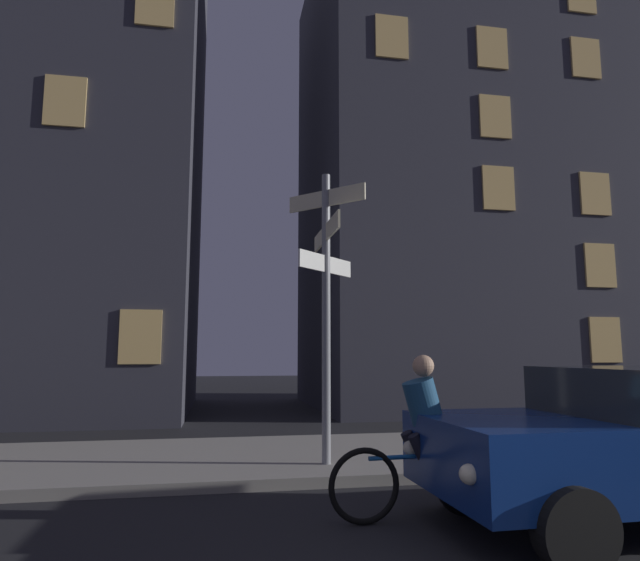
% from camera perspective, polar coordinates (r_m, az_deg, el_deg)
% --- Properties ---
extents(sidewalk_kerb, '(40.00, 3.46, 0.14)m').
position_cam_1_polar(sidewalk_kerb, '(8.92, 5.23, -17.66)').
color(sidewalk_kerb, gray).
rests_on(sidewalk_kerb, ground_plane).
extents(signpost, '(0.95, 1.76, 4.07)m').
position_cam_1_polar(signpost, '(7.73, 0.64, -0.49)').
color(signpost, gray).
rests_on(signpost, sidewalk_kerb).
extents(car_far_oncoming, '(4.06, 2.12, 1.49)m').
position_cam_1_polar(car_far_oncoming, '(6.28, 29.98, -14.35)').
color(car_far_oncoming, navy).
rests_on(car_far_oncoming, ground_plane).
extents(cyclist, '(1.82, 0.35, 1.61)m').
position_cam_1_polar(cyclist, '(5.77, 10.47, -16.25)').
color(cyclist, black).
rests_on(cyclist, ground_plane).
extents(building_left_block, '(9.37, 7.87, 19.01)m').
position_cam_1_polar(building_left_block, '(19.12, -27.33, 17.55)').
color(building_left_block, '#383842').
rests_on(building_left_block, ground_plane).
extents(building_right_block, '(11.53, 7.35, 15.00)m').
position_cam_1_polar(building_right_block, '(19.63, 16.54, 10.06)').
color(building_right_block, '#383842').
rests_on(building_right_block, ground_plane).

